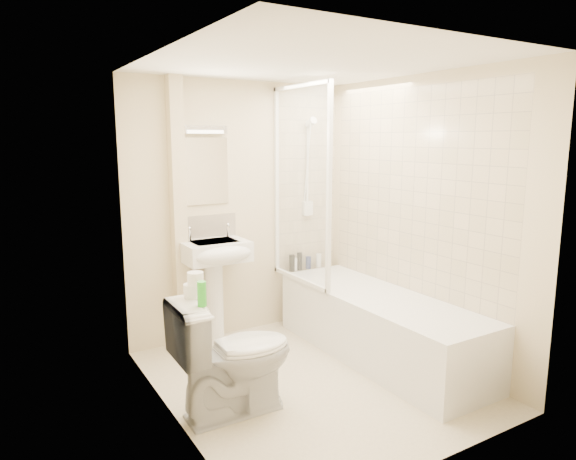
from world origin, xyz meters
TOP-DOWN VIEW (x-y plane):
  - floor at (0.00, 0.00)m, footprint 2.50×2.50m
  - wall_back at (0.00, 1.25)m, footprint 2.20×0.02m
  - wall_left at (-1.10, 0.00)m, footprint 0.02×2.50m
  - wall_right at (1.10, 0.00)m, footprint 0.02×2.50m
  - ceiling at (0.00, 0.00)m, footprint 2.20×2.50m
  - tile_back at (0.75, 1.24)m, footprint 0.70×0.01m
  - tile_right at (1.09, 0.07)m, footprint 0.01×2.10m
  - pipe_boxing at (-0.62, 1.19)m, footprint 0.12×0.12m
  - splashback at (-0.35, 1.24)m, footprint 0.60×0.02m
  - mirror at (-0.35, 1.24)m, footprint 0.46×0.01m
  - strip_light at (-0.35, 1.22)m, footprint 0.42×0.07m
  - bathtub at (0.75, 0.07)m, footprint 0.70×2.10m
  - shower_screen at (0.40, 0.80)m, footprint 0.04×0.92m
  - shower_fixture at (0.75, 1.19)m, footprint 0.10×0.16m
  - pedestal_sink at (-0.35, 1.01)m, footprint 0.57×0.51m
  - bottle_black_a at (0.53, 1.16)m, footprint 0.06×0.06m
  - bottle_white_a at (0.57, 1.16)m, footprint 0.05×0.05m
  - bottle_black_b at (0.63, 1.16)m, footprint 0.05×0.05m
  - bottle_blue at (0.73, 1.16)m, footprint 0.06×0.06m
  - bottle_white_b at (0.86, 1.16)m, footprint 0.06×0.06m
  - toilet at (-0.72, -0.12)m, footprint 0.50×0.84m
  - toilet_roll_lower at (-0.96, -0.02)m, footprint 0.12×0.12m
  - toilet_roll_upper at (-0.95, -0.06)m, footprint 0.11×0.11m
  - green_bottle at (-0.98, -0.22)m, footprint 0.06×0.06m

SIDE VIEW (x-z plane):
  - floor at x=0.00m, z-range 0.00..0.00m
  - bathtub at x=0.75m, z-range 0.01..0.56m
  - toilet at x=-0.72m, z-range 0.00..0.84m
  - bottle_blue at x=0.73m, z-range 0.55..0.68m
  - bottle_white_a at x=0.57m, z-range 0.55..0.68m
  - bottle_white_b at x=0.86m, z-range 0.55..0.69m
  - bottle_black_a at x=0.53m, z-range 0.55..0.72m
  - bottle_black_b at x=0.63m, z-range 0.55..0.73m
  - pedestal_sink at x=-0.35m, z-range 0.22..1.33m
  - toilet_roll_lower at x=-0.96m, z-range 0.84..0.93m
  - green_bottle at x=-0.98m, z-range 0.84..1.00m
  - toilet_roll_upper at x=-0.95m, z-range 0.93..1.02m
  - splashback at x=-0.35m, z-range 0.88..1.18m
  - wall_back at x=0.00m, z-range 0.00..2.40m
  - wall_left at x=-1.10m, z-range 0.00..2.40m
  - wall_right at x=1.10m, z-range 0.00..2.40m
  - pipe_boxing at x=-0.62m, z-range 0.00..2.40m
  - tile_back at x=0.75m, z-range 0.55..2.30m
  - tile_right at x=1.09m, z-range 0.55..2.30m
  - shower_screen at x=0.40m, z-range 0.55..2.35m
  - shower_fixture at x=0.75m, z-range 1.05..2.04m
  - mirror at x=-0.35m, z-range 1.28..1.88m
  - strip_light at x=-0.35m, z-range 1.92..1.98m
  - ceiling at x=0.00m, z-range 2.39..2.41m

